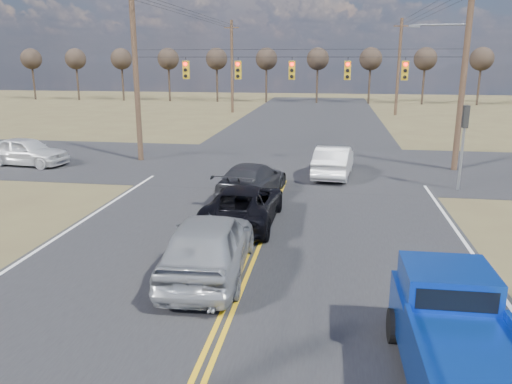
# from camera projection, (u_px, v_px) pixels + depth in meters

# --- Properties ---
(ground) EXTENTS (160.00, 160.00, 0.00)m
(ground) POSITION_uv_depth(u_px,v_px,m) (223.00, 324.00, 11.49)
(ground) COLOR brown
(ground) RESTS_ON ground
(road_main) EXTENTS (14.00, 120.00, 0.02)m
(road_main) POSITION_uv_depth(u_px,v_px,m) (274.00, 203.00, 21.04)
(road_main) COLOR #28282B
(road_main) RESTS_ON ground
(road_cross) EXTENTS (120.00, 12.00, 0.02)m
(road_cross) POSITION_uv_depth(u_px,v_px,m) (290.00, 165.00, 28.68)
(road_cross) COLOR #28282B
(road_cross) RESTS_ON ground
(signal_gantry) EXTENTS (19.60, 4.83, 10.00)m
(signal_gantry) POSITION_uv_depth(u_px,v_px,m) (301.00, 75.00, 27.10)
(signal_gantry) COLOR #473323
(signal_gantry) RESTS_ON ground
(utility_poles) EXTENTS (19.60, 58.32, 10.00)m
(utility_poles) POSITION_uv_depth(u_px,v_px,m) (290.00, 72.00, 26.38)
(utility_poles) COLOR #473323
(utility_poles) RESTS_ON ground
(treeline) EXTENTS (87.00, 117.80, 7.40)m
(treeline) POSITION_uv_depth(u_px,v_px,m) (302.00, 62.00, 35.76)
(treeline) COLOR #33261C
(treeline) RESTS_ON ground
(pickup_truck) EXTENTS (2.11, 5.16, 1.93)m
(pickup_truck) POSITION_uv_depth(u_px,v_px,m) (458.00, 344.00, 8.98)
(pickup_truck) COLOR black
(pickup_truck) RESTS_ON ground
(silver_suv) EXTENTS (2.45, 5.47, 1.83)m
(silver_suv) POSITION_uv_depth(u_px,v_px,m) (209.00, 244.00, 13.87)
(silver_suv) COLOR #9C9FA3
(silver_suv) RESTS_ON ground
(black_suv) EXTENTS (2.52, 5.30, 1.46)m
(black_suv) POSITION_uv_depth(u_px,v_px,m) (244.00, 204.00, 18.34)
(black_suv) COLOR black
(black_suv) RESTS_ON ground
(white_car_queue) EXTENTS (2.19, 5.02, 1.60)m
(white_car_queue) POSITION_uv_depth(u_px,v_px,m) (334.00, 161.00, 25.73)
(white_car_queue) COLOR silver
(white_car_queue) RESTS_ON ground
(dgrey_car_queue) EXTENTS (2.89, 5.43, 1.50)m
(dgrey_car_queue) POSITION_uv_depth(u_px,v_px,m) (252.00, 180.00, 21.96)
(dgrey_car_queue) COLOR #2F2F34
(dgrey_car_queue) RESTS_ON ground
(cross_car_west) EXTENTS (2.48, 4.96, 1.62)m
(cross_car_west) POSITION_uv_depth(u_px,v_px,m) (27.00, 151.00, 28.36)
(cross_car_west) COLOR silver
(cross_car_west) RESTS_ON ground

